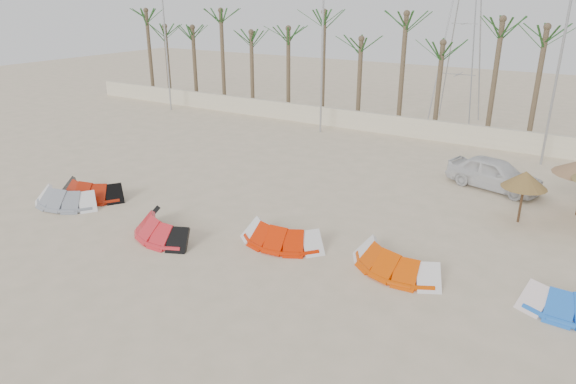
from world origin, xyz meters
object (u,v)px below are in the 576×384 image
Objects in this scene: kite_red_mid at (167,224)px; parasol_left at (525,180)px; kite_red_left at (96,188)px; kite_grey at (70,195)px; car at (494,174)px; kite_red_right at (285,232)px; kite_orange at (398,258)px.

parasol_left is (11.62, 8.54, 1.45)m from kite_red_mid.
parasol_left reaches higher than kite_red_left.
kite_red_left is at bearing -157.37° from parasol_left.
kite_grey is 19.94m from car.
parasol_left is (17.41, 7.26, 1.45)m from kite_red_left.
kite_red_right is at bearing 10.01° from kite_grey.
car reaches higher than kite_red_mid.
kite_grey is 19.57m from parasol_left.
kite_red_right is (10.16, 0.54, -0.00)m from kite_red_left.
parasol_left is at bearing 22.63° from kite_red_left.
kite_red_mid is at bearing -0.07° from kite_grey.
kite_grey is 0.94× the size of kite_red_left.
kite_orange is at bearing 3.46° from kite_red_left.
kite_red_mid is at bearing -143.68° from parasol_left.
kite_red_left is 1.63× the size of parasol_left.
kite_orange is at bearing 13.90° from kite_red_mid.
kite_red_right is 0.76× the size of car.
kite_red_mid is 1.67× the size of parasol_left.
kite_red_left is 5.94m from kite_red_mid.
kite_orange is at bearing 4.36° from kite_red_right.
kite_red_left and kite_red_right have the same top height.
kite_grey is 0.92× the size of kite_orange.
kite_red_right is at bearing 22.71° from kite_red_mid.
kite_orange is (8.72, 2.16, 0.00)m from kite_red_mid.
kite_red_left is 0.81× the size of car.
kite_red_mid and kite_red_right have the same top height.
kite_red_left is 19.07m from car.
kite_red_right is 9.99m from parasol_left.
kite_red_left is 10.17m from kite_red_right.
parasol_left reaches higher than kite_orange.
car is at bearing 115.76° from parasol_left.
kite_red_right is 4.37m from kite_orange.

